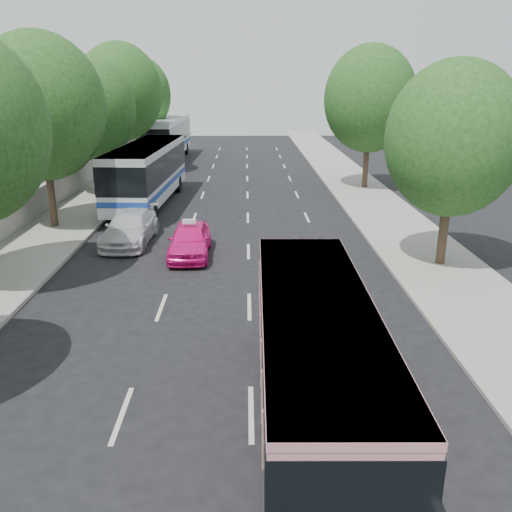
{
  "coord_description": "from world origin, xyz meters",
  "views": [
    {
      "loc": [
        0.92,
        -12.46,
        7.18
      ],
      "look_at": [
        1.23,
        4.49,
        1.6
      ],
      "focal_mm": 38.0,
      "sensor_mm": 36.0,
      "label": 1
    }
  ],
  "objects_px": {
    "pink_bus": "(316,349)",
    "tour_coach_rear": "(167,135)",
    "pink_taxi": "(190,240)",
    "tour_coach_front": "(148,169)",
    "white_pickup": "(130,228)"
  },
  "relations": [
    {
      "from": "pink_taxi",
      "to": "tour_coach_front",
      "type": "xyz_separation_m",
      "value": [
        -3.39,
        9.92,
        1.41
      ]
    },
    {
      "from": "pink_taxi",
      "to": "tour_coach_rear",
      "type": "height_order",
      "value": "tour_coach_rear"
    },
    {
      "from": "white_pickup",
      "to": "tour_coach_rear",
      "type": "distance_m",
      "value": 26.51
    },
    {
      "from": "white_pickup",
      "to": "tour_coach_rear",
      "type": "height_order",
      "value": "tour_coach_rear"
    },
    {
      "from": "pink_taxi",
      "to": "white_pickup",
      "type": "bearing_deg",
      "value": 145.02
    },
    {
      "from": "pink_bus",
      "to": "tour_coach_rear",
      "type": "xyz_separation_m",
      "value": [
        -8.65,
        40.17,
        0.46
      ]
    },
    {
      "from": "tour_coach_front",
      "to": "white_pickup",
      "type": "bearing_deg",
      "value": -83.67
    },
    {
      "from": "pink_bus",
      "to": "pink_taxi",
      "type": "bearing_deg",
      "value": 108.93
    },
    {
      "from": "pink_bus",
      "to": "tour_coach_front",
      "type": "relative_size",
      "value": 0.76
    },
    {
      "from": "pink_bus",
      "to": "pink_taxi",
      "type": "distance_m",
      "value": 12.43
    },
    {
      "from": "pink_taxi",
      "to": "tour_coach_front",
      "type": "height_order",
      "value": "tour_coach_front"
    },
    {
      "from": "tour_coach_front",
      "to": "tour_coach_rear",
      "type": "distance_m",
      "value": 18.53
    },
    {
      "from": "white_pickup",
      "to": "tour_coach_front",
      "type": "height_order",
      "value": "tour_coach_front"
    },
    {
      "from": "white_pickup",
      "to": "tour_coach_front",
      "type": "xyz_separation_m",
      "value": [
        -0.48,
        7.93,
        1.42
      ]
    },
    {
      "from": "pink_taxi",
      "to": "tour_coach_front",
      "type": "distance_m",
      "value": 10.58
    }
  ]
}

